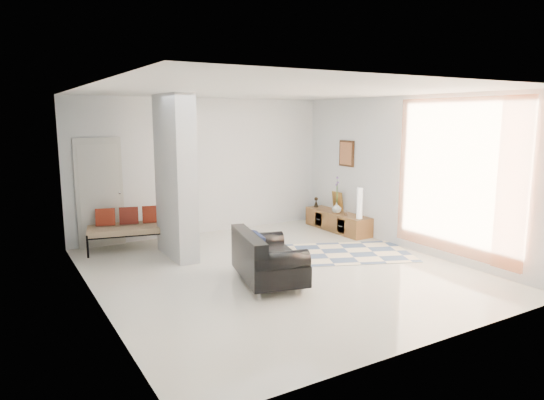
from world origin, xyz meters
TOP-DOWN VIEW (x-y plane):
  - floor at (0.00, 0.00)m, footprint 6.00×6.00m
  - ceiling at (0.00, 0.00)m, footprint 6.00×6.00m
  - wall_back at (0.00, 3.00)m, footprint 6.00×0.00m
  - wall_front at (0.00, -3.00)m, footprint 6.00×0.00m
  - wall_left at (-2.75, 0.00)m, footprint 0.00×6.00m
  - wall_right at (2.75, 0.00)m, footprint 0.00×6.00m
  - partition_column at (-1.10, 1.60)m, footprint 0.35×1.20m
  - hallway_door at (-2.10, 2.96)m, footprint 0.85×0.06m
  - curtain at (2.67, -1.15)m, footprint 0.00×2.55m
  - wall_art at (2.72, 1.70)m, footprint 0.04×0.45m
  - media_console at (2.52, 1.70)m, footprint 0.45×1.76m
  - loveseat at (-0.47, -0.39)m, footprint 1.10×1.54m
  - daybed at (-1.56, 2.48)m, footprint 1.92×1.11m
  - area_rug at (1.60, 0.20)m, footprint 2.54×2.15m
  - cylinder_lamp at (2.50, 0.98)m, footprint 0.11×0.11m
  - bronze_figurine at (2.47, 2.43)m, footprint 0.12×0.12m
  - vase at (2.47, 1.68)m, footprint 0.21×0.21m

SIDE VIEW (x-z plane):
  - floor at x=0.00m, z-range 0.00..0.00m
  - area_rug at x=1.60m, z-range 0.00..0.01m
  - media_console at x=2.52m, z-range -0.20..0.60m
  - loveseat at x=-0.47m, z-range -0.02..0.74m
  - daybed at x=-1.56m, z-range 0.03..0.80m
  - vase at x=2.47m, z-range 0.40..0.62m
  - bronze_figurine at x=2.47m, z-range 0.40..0.63m
  - cylinder_lamp at x=2.50m, z-range 0.40..1.02m
  - hallway_door at x=-2.10m, z-range 0.00..2.04m
  - partition_column at x=-1.10m, z-range 0.00..2.80m
  - wall_back at x=0.00m, z-range -1.60..4.40m
  - wall_front at x=0.00m, z-range -1.60..4.40m
  - wall_left at x=-2.75m, z-range -1.60..4.40m
  - wall_right at x=2.75m, z-range -1.60..4.40m
  - curtain at x=2.67m, z-range 0.17..2.72m
  - wall_art at x=2.72m, z-range 1.38..1.92m
  - ceiling at x=0.00m, z-range 2.80..2.80m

